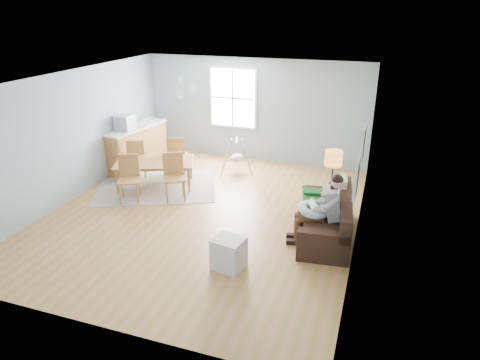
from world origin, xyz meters
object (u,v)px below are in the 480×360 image
(floor_lamp, at_px, (333,165))
(chair_se, at_px, (174,173))
(dining_table, at_px, (155,174))
(chair_sw, at_px, (129,175))
(monitor, at_px, (125,123))
(storage_cube, at_px, (228,253))
(baby_swing, at_px, (237,157))
(sofa, at_px, (328,221))
(father, at_px, (322,207))
(chair_nw, at_px, (137,156))
(chair_ne, at_px, (177,153))
(counter, at_px, (137,147))
(toddler, at_px, (326,197))

(floor_lamp, xyz_separation_m, chair_se, (-3.37, 0.30, -0.69))
(dining_table, height_order, chair_se, chair_se)
(chair_sw, height_order, monitor, monitor)
(storage_cube, relative_size, baby_swing, 0.53)
(storage_cube, bearing_deg, chair_se, 133.40)
(monitor, bearing_deg, chair_sw, -56.54)
(sofa, xyz_separation_m, floor_lamp, (-0.04, 0.30, 0.99))
(storage_cube, height_order, baby_swing, baby_swing)
(floor_lamp, relative_size, chair_se, 1.52)
(father, relative_size, monitor, 3.15)
(sofa, distance_m, dining_table, 4.23)
(dining_table, height_order, monitor, monitor)
(floor_lamp, xyz_separation_m, chair_sw, (-4.24, -0.10, -0.70))
(dining_table, bearing_deg, chair_nw, 128.76)
(chair_sw, xyz_separation_m, chair_ne, (0.33, 1.59, 0.00))
(monitor, bearing_deg, storage_cube, -39.79)
(father, xyz_separation_m, chair_nw, (-4.72, 1.71, -0.15))
(father, xyz_separation_m, counter, (-5.11, 2.34, -0.15))
(father, distance_m, chair_nw, 5.02)
(father, bearing_deg, baby_swing, 131.79)
(floor_lamp, distance_m, counter, 5.50)
(storage_cube, bearing_deg, sofa, 48.68)
(storage_cube, bearing_deg, chair_nw, 139.32)
(chair_se, bearing_deg, chair_ne, 114.00)
(father, distance_m, counter, 5.62)
(chair_sw, height_order, chair_se, chair_se)
(father, height_order, counter, father)
(chair_se, bearing_deg, counter, 141.38)
(storage_cube, xyz_separation_m, baby_swing, (-1.29, 4.13, 0.11))
(floor_lamp, bearing_deg, storage_cube, -125.64)
(chair_sw, xyz_separation_m, counter, (-0.93, 1.83, -0.03))
(chair_nw, relative_size, chair_ne, 0.96)
(storage_cube, bearing_deg, baby_swing, 107.36)
(chair_se, bearing_deg, floor_lamp, -5.04)
(chair_sw, bearing_deg, chair_nw, 114.29)
(counter, relative_size, monitor, 4.78)
(toddler, xyz_separation_m, counter, (-5.11, 1.86, -0.14))
(counter, bearing_deg, sofa, -21.35)
(chair_se, distance_m, monitor, 2.23)
(sofa, height_order, dining_table, sofa)
(father, height_order, chair_ne, father)
(father, bearing_deg, storage_cube, -135.38)
(father, bearing_deg, monitor, 159.08)
(toddler, distance_m, counter, 5.44)
(chair_nw, height_order, counter, counter)
(sofa, relative_size, monitor, 4.99)
(monitor, distance_m, baby_swing, 2.88)
(toddler, bearing_deg, chair_sw, 179.62)
(chair_se, bearing_deg, storage_cube, -46.60)
(sofa, distance_m, storage_cube, 2.07)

